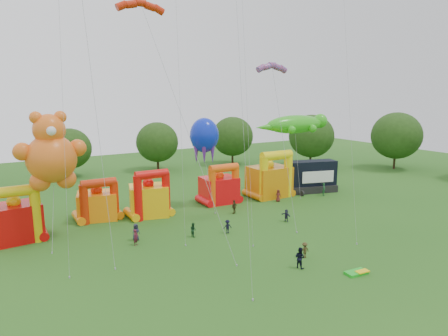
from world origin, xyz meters
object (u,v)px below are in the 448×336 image
spectator_4 (234,207)px  octopus_kite (205,147)px  teddy_bear_kite (51,163)px  bouncy_castle_0 (16,220)px  stage_trailer (312,177)px  gecko_kite (296,139)px  bouncy_castle_2 (149,198)px  spectator_0 (136,232)px

spectator_4 → octopus_kite: bearing=-97.6°
teddy_bear_kite → octopus_kite: teddy_bear_kite is taller
spectator_4 → teddy_bear_kite: bearing=-30.9°
bouncy_castle_0 → stage_trailer: (41.34, 0.15, 0.02)m
stage_trailer → gecko_kite: gecko_kite is taller
bouncy_castle_2 → gecko_kite: (23.49, -0.25, 6.02)m
gecko_kite → spectator_4: (-13.77, -4.37, -7.44)m
gecko_kite → octopus_kite: bearing=178.8°
stage_trailer → teddy_bear_kite: 38.20m
stage_trailer → gecko_kite: (-2.78, 0.74, 5.97)m
bouncy_castle_2 → spectator_4: bouncy_castle_2 is taller
stage_trailer → teddy_bear_kite: teddy_bear_kite is taller
teddy_bear_kite → spectator_4: (21.12, -1.48, -7.44)m
octopus_kite → spectator_0: octopus_kite is taller
octopus_kite → stage_trailer: bearing=-3.4°
bouncy_castle_0 → bouncy_castle_2: (15.07, 1.14, -0.03)m
stage_trailer → spectator_4: (-16.55, -3.63, -1.47)m
bouncy_castle_0 → stage_trailer: size_ratio=0.77×
octopus_kite → teddy_bear_kite: bearing=-170.6°
octopus_kite → spectator_4: bearing=-70.7°
bouncy_castle_2 → octopus_kite: (8.07, 0.08, 5.87)m
bouncy_castle_2 → stage_trailer: (26.27, -0.99, 0.05)m
bouncy_castle_0 → spectator_4: bearing=-8.0°
bouncy_castle_0 → spectator_4: 25.07m
gecko_kite → stage_trailer: bearing=-14.9°
stage_trailer → octopus_kite: octopus_kite is taller
bouncy_castle_2 → spectator_0: bearing=-120.1°
bouncy_castle_2 → gecko_kite: size_ratio=0.45×
gecko_kite → spectator_0: bearing=-165.7°
bouncy_castle_2 → teddy_bear_kite: (-11.40, -3.14, 6.02)m
bouncy_castle_0 → octopus_kite: bearing=3.0°
teddy_bear_kite → spectator_4: bearing=-4.0°
spectator_0 → bouncy_castle_0: bearing=134.5°
bouncy_castle_2 → spectator_0: size_ratio=3.35×
bouncy_castle_0 → spectator_0: bouncy_castle_0 is taller
teddy_bear_kite → octopus_kite: 19.74m
teddy_bear_kite → stage_trailer: bearing=3.3°
octopus_kite → spectator_4: (1.65, -4.70, -7.29)m
bouncy_castle_2 → octopus_kite: bearing=0.6°
stage_trailer → octopus_kite: bearing=176.6°
bouncy_castle_2 → octopus_kite: size_ratio=0.50×
octopus_kite → spectator_0: 16.10m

